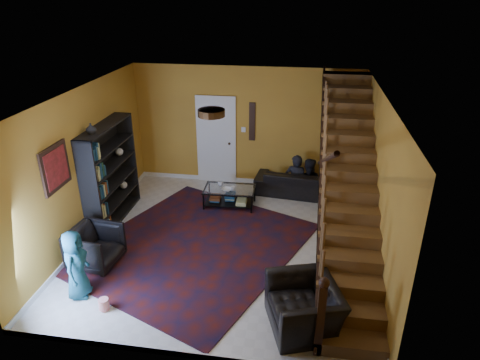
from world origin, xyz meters
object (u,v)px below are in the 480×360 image
object	(u,v)px
coffee_table	(230,196)
armchair_left	(95,247)
bookshelf	(111,175)
sofa	(298,183)
armchair_right	(304,306)

from	to	relation	value
coffee_table	armchair_left	bearing A→B (deg)	-127.35
bookshelf	coffee_table	bearing A→B (deg)	21.41
sofa	coffee_table	size ratio (longest dim) A/B	1.73
armchair_left	coffee_table	size ratio (longest dim) A/B	0.70
bookshelf	coffee_table	distance (m)	2.51
sofa	armchair_right	size ratio (longest dim) A/B	1.85
bookshelf	sofa	world-z (taller)	bookshelf
coffee_table	armchair_right	bearing A→B (deg)	-63.88
armchair_right	bookshelf	bearing A→B (deg)	-141.06
sofa	armchair_left	world-z (taller)	armchair_left
bookshelf	coffee_table	size ratio (longest dim) A/B	1.79
armchair_right	coffee_table	xyz separation A→B (m)	(-1.66, 3.39, -0.10)
armchair_left	armchair_right	world-z (taller)	armchair_left
bookshelf	coffee_table	world-z (taller)	bookshelf
sofa	armchair_left	bearing A→B (deg)	50.77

